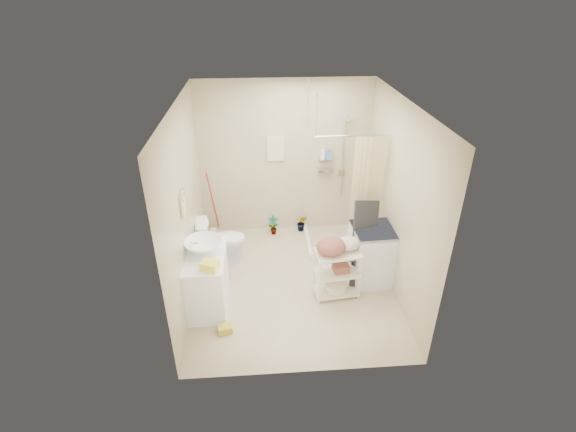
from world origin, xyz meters
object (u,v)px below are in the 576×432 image
washing_machine (372,254)px  laundry_rack (337,269)px  vanity (208,280)px  toilet (222,240)px

washing_machine → laundry_rack: 0.63m
vanity → washing_machine: (2.30, 0.40, 0.02)m
vanity → washing_machine: size_ratio=1.08×
vanity → washing_machine: washing_machine is taller
vanity → toilet: vanity is taller
washing_machine → laundry_rack: bearing=-154.7°
toilet → laundry_rack: laundry_rack is taller
toilet → laundry_rack: (1.62, -0.94, 0.05)m
vanity → laundry_rack: (1.74, 0.09, 0.01)m
toilet → vanity: bearing=168.3°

